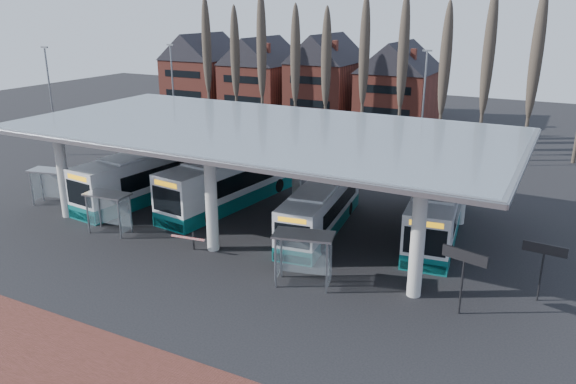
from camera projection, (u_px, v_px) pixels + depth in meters
The scene contains 17 objects.
ground at pixel (188, 266), 31.04m from camera, with size 140.00×140.00×0.00m, color black.
station_canopy at pixel (259, 137), 35.99m from camera, with size 32.00×16.00×6.34m.
poplar_row at pixel (384, 57), 56.07m from camera, with size 45.10×1.10×14.50m.
townhouse_row at pixel (293, 68), 73.11m from camera, with size 36.80×10.30×12.25m.
lamp_post_a at pixel (173, 94), 55.75m from camera, with size 0.80×0.16×10.17m.
lamp_post_b at pixel (423, 107), 48.64m from camera, with size 0.80×0.16×10.17m.
lamp_post_d at pixel (51, 100), 52.50m from camera, with size 0.80×0.16×10.17m.
bus_0 at pixel (153, 174), 42.00m from camera, with size 4.14×13.13×3.59m.
bus_1 at pixel (234, 180), 40.60m from camera, with size 4.36×13.39×3.65m.
bus_2 at pixel (321, 208), 35.75m from camera, with size 3.77×11.27×3.07m.
bus_3 at pixel (438, 210), 35.04m from camera, with size 3.97×12.23×3.34m.
shelter_0 at pixel (51, 179), 40.21m from camera, with size 3.04×1.97×2.60m.
shelter_1 at pixel (110, 204), 35.12m from camera, with size 2.95×1.69×2.62m.
shelter_2 at pixel (304, 247), 28.44m from camera, with size 3.32×2.22×2.83m.
info_sign_0 at pixel (464, 261), 25.37m from camera, with size 2.12×0.67×3.23m.
info_sign_1 at pixel (544, 253), 26.60m from camera, with size 2.01×0.27×2.99m.
barrier at pixel (189, 239), 32.53m from camera, with size 2.16×0.72×1.08m.
Camera 1 is at (17.90, -22.45, 13.67)m, focal length 35.00 mm.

